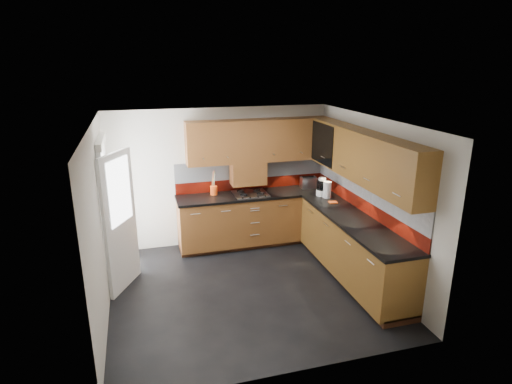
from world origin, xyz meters
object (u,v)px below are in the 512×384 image
object	(u,v)px
utensil_pot	(214,189)
food_processor	(322,187)
gas_hob	(251,194)
toaster	(308,182)

from	to	relation	value
utensil_pot	food_processor	size ratio (longest dim) A/B	1.38
gas_hob	food_processor	bearing A→B (deg)	-18.66
toaster	food_processor	size ratio (longest dim) A/B	0.94
gas_hob	utensil_pot	bearing A→B (deg)	165.21
gas_hob	toaster	size ratio (longest dim) A/B	1.96
toaster	gas_hob	bearing A→B (deg)	-174.91
utensil_pot	toaster	xyz separation A→B (m)	(1.72, -0.06, 0.00)
gas_hob	utensil_pot	world-z (taller)	utensil_pot
toaster	food_processor	world-z (taller)	food_processor
toaster	food_processor	distance (m)	0.49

